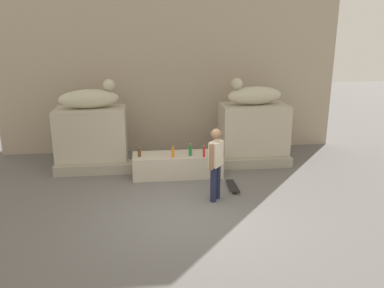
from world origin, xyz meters
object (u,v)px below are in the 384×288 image
at_px(statue_reclining_left, 90,98).
at_px(skater, 216,161).
at_px(statue_reclining_right, 254,95).
at_px(bottle_green, 190,151).
at_px(bottle_brown, 139,153).
at_px(bottle_orange, 173,153).
at_px(skateboard, 232,186).
at_px(bottle_red, 204,152).

height_order(statue_reclining_left, skater, statue_reclining_left).
height_order(statue_reclining_left, statue_reclining_right, same).
distance_m(bottle_green, bottle_brown, 1.31).
bearing_deg(bottle_orange, bottle_green, 8.90).
bearing_deg(statue_reclining_left, bottle_green, -34.27).
bearing_deg(skater, bottle_brown, 84.50).
bearing_deg(bottle_orange, skater, -58.53).
bearing_deg(skater, bottle_green, 52.23).
height_order(skateboard, bottle_brown, bottle_brown).
bearing_deg(skater, skateboard, -4.69).
height_order(bottle_green, bottle_brown, bottle_green).
bearing_deg(skater, bottle_red, 39.70).
bearing_deg(bottle_brown, statue_reclining_right, 19.04).
relative_size(skater, bottle_brown, 6.54).
xyz_separation_m(skateboard, bottle_red, (-0.60, 0.74, 0.65)).
height_order(statue_reclining_right, bottle_green, statue_reclining_right).
bearing_deg(bottle_orange, statue_reclining_left, 148.80).
xyz_separation_m(skater, bottle_green, (-0.40, 1.47, -0.19)).
bearing_deg(statue_reclining_left, bottle_orange, -40.20).
relative_size(skateboard, bottle_brown, 3.13).
height_order(statue_reclining_right, bottle_brown, statue_reclining_right).
relative_size(skateboard, bottle_red, 2.69).
height_order(statue_reclining_right, skateboard, statue_reclining_right).
relative_size(bottle_orange, bottle_green, 0.94).
distance_m(skateboard, bottle_orange, 1.73).
relative_size(statue_reclining_left, bottle_red, 5.60).
xyz_separation_m(statue_reclining_right, bottle_red, (-1.61, -1.34, -1.23)).
height_order(bottle_orange, bottle_green, bottle_green).
xyz_separation_m(skateboard, bottle_brown, (-2.24, 0.96, 0.63)).
xyz_separation_m(statue_reclining_left, bottle_green, (2.59, -1.22, -1.22)).
bearing_deg(statue_reclining_right, bottle_brown, 11.92).
relative_size(skater, bottle_orange, 5.44).
bearing_deg(skateboard, statue_reclining_left, 59.41).
height_order(bottle_orange, bottle_red, bottle_orange).
xyz_separation_m(bottle_orange, bottle_green, (0.45, 0.07, 0.01)).
height_order(skater, skateboard, skater).
bearing_deg(bottle_brown, skater, -42.41).
bearing_deg(statue_reclining_left, skateboard, -39.67).
relative_size(bottle_red, bottle_green, 0.91).
bearing_deg(skateboard, bottle_green, 47.22).
bearing_deg(skateboard, statue_reclining_right, -25.80).
distance_m(statue_reclining_right, bottle_green, 2.59).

